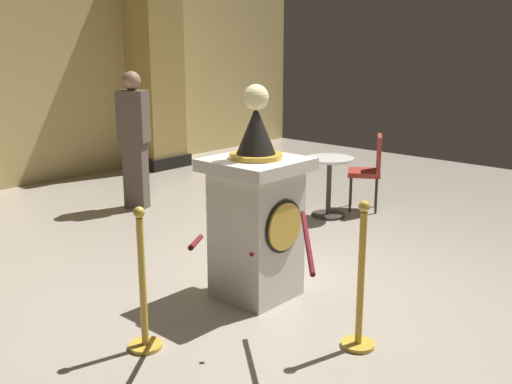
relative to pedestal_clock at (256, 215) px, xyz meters
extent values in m
plane|color=#9E9384|center=(0.28, -0.10, -0.71)|extent=(12.65, 12.65, 0.00)
cube|color=beige|center=(0.00, 0.00, -0.17)|extent=(0.58, 0.58, 1.09)
cube|color=beige|center=(0.00, 0.00, 0.42)|extent=(0.72, 0.72, 0.10)
cylinder|color=gold|center=(0.00, -0.30, -0.04)|extent=(0.39, 0.03, 0.39)
cylinder|color=black|center=(0.00, -0.29, -0.04)|extent=(0.44, 0.01, 0.44)
cylinder|color=gold|center=(0.00, 0.00, 0.49)|extent=(0.43, 0.43, 0.04)
cone|color=black|center=(0.00, 0.00, 0.71)|extent=(0.32, 0.32, 0.39)
cylinder|color=gold|center=(0.00, 0.00, 0.89)|extent=(0.03, 0.03, 0.05)
sphere|color=beige|center=(0.00, 0.00, 0.96)|extent=(0.21, 0.21, 0.21)
cylinder|color=gold|center=(-1.20, -0.03, -0.70)|extent=(0.24, 0.24, 0.03)
cylinder|color=gold|center=(-1.20, -0.03, -0.23)|extent=(0.05, 0.05, 0.96)
sphere|color=gold|center=(-1.20, -0.03, 0.29)|extent=(0.08, 0.08, 0.08)
cylinder|color=gold|center=(-0.18, -1.14, -0.70)|extent=(0.24, 0.24, 0.03)
cylinder|color=gold|center=(-0.18, -1.14, -0.21)|extent=(0.05, 0.05, 1.00)
sphere|color=gold|center=(-0.18, -1.14, 0.32)|extent=(0.08, 0.08, 0.08)
cylinder|color=#591419|center=(-0.95, -0.31, 0.08)|extent=(0.58, 0.54, 0.22)
cylinder|color=#591419|center=(-0.44, -0.86, 0.08)|extent=(0.58, 0.54, 0.22)
sphere|color=#591419|center=(-0.69, -0.58, -0.01)|extent=(0.04, 0.04, 0.04)
cube|color=black|center=(2.87, 4.88, -0.61)|extent=(0.82, 0.82, 0.20)
cube|color=tan|center=(2.87, 4.88, 1.04)|extent=(0.71, 0.71, 3.50)
cube|color=brown|center=(1.00, 2.98, -0.28)|extent=(0.28, 0.33, 0.86)
cube|color=brown|center=(1.00, 2.98, 0.47)|extent=(0.35, 0.42, 0.64)
sphere|color=#997056|center=(1.00, 2.98, 0.91)|extent=(0.23, 0.23, 0.23)
cylinder|color=#332D28|center=(2.33, 0.92, -0.70)|extent=(0.41, 0.41, 0.03)
cylinder|color=#332D28|center=(2.33, 0.92, -0.35)|extent=(0.06, 0.06, 0.72)
cylinder|color=silver|center=(2.33, 0.92, 0.01)|extent=(0.58, 0.58, 0.03)
cylinder|color=black|center=(2.94, 0.99, -0.49)|extent=(0.03, 0.03, 0.45)
cylinder|color=black|center=(2.66, 0.82, -0.49)|extent=(0.03, 0.03, 0.45)
cylinder|color=black|center=(3.10, 0.72, -0.49)|extent=(0.03, 0.03, 0.45)
cylinder|color=black|center=(2.83, 0.55, -0.49)|extent=(0.03, 0.03, 0.45)
cube|color=maroon|center=(2.88, 0.77, -0.23)|extent=(0.55, 0.55, 0.06)
cube|color=maroon|center=(2.97, 0.62, 0.02)|extent=(0.37, 0.25, 0.45)
camera|label=1|loc=(-3.55, -3.20, 1.41)|focal=42.33mm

